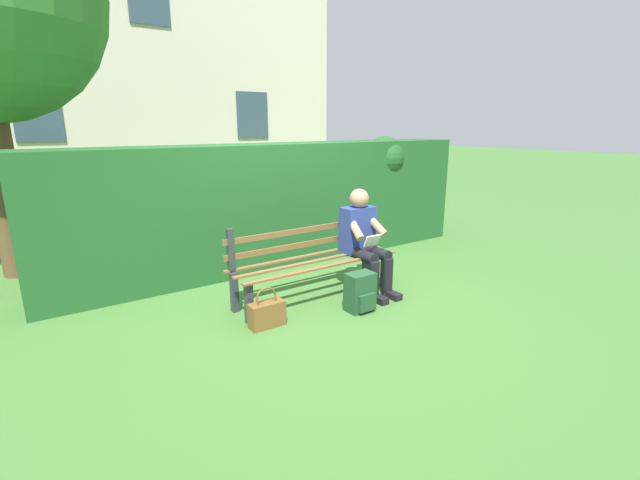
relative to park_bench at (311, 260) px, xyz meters
name	(u,v)px	position (x,y,z in m)	size (l,w,h in m)	color
ground	(315,298)	(0.00, 0.07, -0.42)	(60.00, 60.00, 0.00)	#3D6B2D
park_bench	(311,260)	(0.00, 0.00, 0.00)	(1.91, 0.50, 0.86)	#2D3338
person_seated	(364,238)	(-0.60, 0.17, 0.19)	(0.44, 0.73, 1.17)	navy
hedge_backdrop	(281,202)	(-0.38, -1.32, 0.42)	(6.01, 0.76, 1.69)	#1E5123
building_facade	(138,47)	(-0.48, -8.68, 3.32)	(9.87, 2.74, 7.49)	beige
backpack	(360,292)	(-0.20, 0.61, -0.23)	(0.29, 0.27, 0.40)	#1E4728
handbag	(267,313)	(0.77, 0.39, -0.29)	(0.34, 0.15, 0.40)	brown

